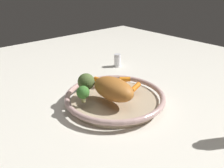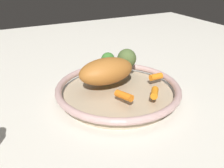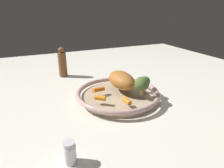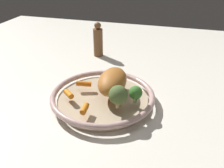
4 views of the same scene
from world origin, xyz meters
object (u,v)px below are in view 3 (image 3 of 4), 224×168
(baby_carrot_near_rim, at_px, (127,101))
(salt_shaker, at_px, (70,153))
(broccoli_floret_small, at_px, (145,81))
(baby_carrot_left, at_px, (99,90))
(pepper_mill, at_px, (62,63))
(serving_bowl, at_px, (118,95))
(broccoli_floret_mid, at_px, (142,84))
(roast_chicken_piece, at_px, (122,80))
(baby_carrot_back, at_px, (100,98))

(baby_carrot_near_rim, bearing_deg, salt_shaker, -146.90)
(baby_carrot_near_rim, distance_m, broccoli_floret_small, 0.17)
(baby_carrot_left, height_order, salt_shaker, same)
(baby_carrot_left, relative_size, pepper_mill, 0.31)
(serving_bowl, relative_size, salt_shaker, 5.60)
(broccoli_floret_mid, xyz_separation_m, broccoli_floret_small, (0.04, 0.04, -0.01))
(roast_chicken_piece, height_order, broccoli_floret_small, roast_chicken_piece)
(serving_bowl, bearing_deg, pepper_mill, 110.69)
(roast_chicken_piece, height_order, broccoli_floret_mid, broccoli_floret_mid)
(baby_carrot_left, distance_m, salt_shaker, 0.36)
(broccoli_floret_small, bearing_deg, baby_carrot_near_rim, -146.25)
(broccoli_floret_small, bearing_deg, serving_bowl, 167.49)
(salt_shaker, bearing_deg, baby_carrot_left, 57.71)
(baby_carrot_left, bearing_deg, broccoli_floret_small, -14.69)
(roast_chicken_piece, xyz_separation_m, baby_carrot_back, (-0.13, -0.08, -0.03))
(serving_bowl, distance_m, broccoli_floret_mid, 0.12)
(baby_carrot_back, xyz_separation_m, broccoli_floret_small, (0.22, 0.03, 0.02))
(baby_carrot_near_rim, xyz_separation_m, broccoli_floret_mid, (0.09, 0.05, 0.03))
(pepper_mill, bearing_deg, serving_bowl, -69.31)
(broccoli_floret_mid, distance_m, pepper_mill, 0.53)
(roast_chicken_piece, distance_m, broccoli_floret_small, 0.10)
(roast_chicken_piece, distance_m, baby_carrot_back, 0.15)
(broccoli_floret_mid, xyz_separation_m, salt_shaker, (-0.35, -0.21, -0.06))
(baby_carrot_left, distance_m, pepper_mill, 0.39)
(baby_carrot_back, bearing_deg, pepper_mill, 96.52)
(roast_chicken_piece, bearing_deg, broccoli_floret_small, -29.00)
(baby_carrot_left, height_order, broccoli_floret_small, broccoli_floret_small)
(broccoli_floret_mid, distance_m, salt_shaker, 0.41)
(baby_carrot_near_rim, xyz_separation_m, broccoli_floret_small, (0.14, 0.09, 0.02))
(baby_carrot_back, bearing_deg, broccoli_floret_mid, -5.37)
(baby_carrot_left, xyz_separation_m, broccoli_floret_mid, (0.15, -0.09, 0.03))
(baby_carrot_back, height_order, baby_carrot_near_rim, same)
(baby_carrot_back, bearing_deg, broccoli_floret_small, 7.09)
(broccoli_floret_mid, xyz_separation_m, pepper_mill, (-0.23, 0.48, -0.01))
(serving_bowl, relative_size, broccoli_floret_mid, 4.80)
(serving_bowl, height_order, salt_shaker, salt_shaker)
(broccoli_floret_mid, relative_size, salt_shaker, 1.17)
(serving_bowl, height_order, roast_chicken_piece, roast_chicken_piece)
(pepper_mill, bearing_deg, baby_carrot_back, -83.48)
(baby_carrot_back, distance_m, pepper_mill, 0.46)
(roast_chicken_piece, relative_size, baby_carrot_near_rim, 4.07)
(baby_carrot_left, distance_m, broccoli_floret_mid, 0.18)
(serving_bowl, bearing_deg, baby_carrot_near_rim, -99.18)
(serving_bowl, bearing_deg, baby_carrot_back, -152.15)
(roast_chicken_piece, height_order, salt_shaker, roast_chicken_piece)
(serving_bowl, relative_size, broccoli_floret_small, 6.32)
(roast_chicken_piece, bearing_deg, pepper_mill, 115.41)
(baby_carrot_back, distance_m, baby_carrot_left, 0.08)
(baby_carrot_near_rim, relative_size, broccoli_floret_mid, 0.54)
(baby_carrot_left, height_order, baby_carrot_near_rim, baby_carrot_left)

